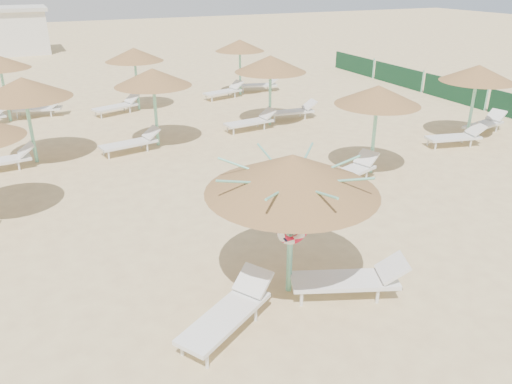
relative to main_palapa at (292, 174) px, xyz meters
name	(u,v)px	position (x,y,z in m)	size (l,w,h in m)	color
ground	(295,282)	(0.24, 0.17, -2.41)	(120.00, 120.00, 0.00)	#DABF85
main_palapa	(292,174)	(0.00, 0.00, 0.00)	(3.10, 3.10, 2.78)	#76CDAD
lounger_main_a	(230,311)	(-1.45, -0.57, -2.05)	(2.08, 1.61, 0.75)	silver
lounger_main_b	(352,279)	(0.99, -0.64, -2.04)	(2.22, 1.38, 0.78)	silver
palapa_field	(193,75)	(1.47, 9.95, -0.12)	(20.00, 13.66, 2.71)	#76CDAD
windbreak_fence	(454,91)	(14.24, 10.12, -1.91)	(0.08, 19.84, 1.10)	#184827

